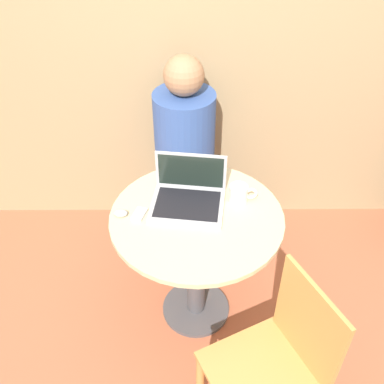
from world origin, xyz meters
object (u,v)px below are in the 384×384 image
(laptop, at_px, (188,196))
(chair_empty, at_px, (275,365))
(cell_phone, at_px, (139,215))
(person_seated, at_px, (185,164))

(laptop, bearing_deg, chair_empty, -62.97)
(cell_phone, xyz_separation_m, chair_empty, (0.58, -0.59, -0.28))
(cell_phone, height_order, chair_empty, chair_empty)
(laptop, distance_m, chair_empty, 0.83)
(laptop, xyz_separation_m, person_seated, (-0.02, 0.59, -0.25))
(chair_empty, relative_size, person_seated, 0.70)
(person_seated, bearing_deg, cell_phone, -106.41)
(chair_empty, bearing_deg, person_seated, 106.29)
(laptop, xyz_separation_m, chair_empty, (0.35, -0.68, -0.32))
(cell_phone, distance_m, chair_empty, 0.87)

